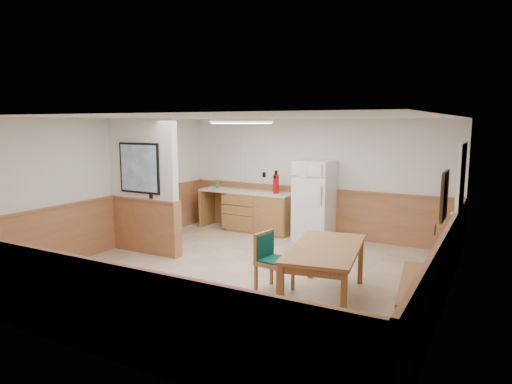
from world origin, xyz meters
The scene contains 20 objects.
ground centered at (0.00, 0.00, 0.00)m, with size 6.00×6.00×0.00m, color tan.
ceiling centered at (0.00, 0.00, 2.50)m, with size 6.00×6.00×0.02m, color white.
back_wall centered at (0.00, 3.00, 1.25)m, with size 6.00×0.02×2.50m, color white.
right_wall centered at (3.00, 0.00, 1.25)m, with size 0.02×6.00×2.50m, color white.
left_wall centered at (-3.00, 0.00, 1.25)m, with size 0.02×6.00×2.50m, color white.
wainscot_back centered at (0.00, 2.98, 0.50)m, with size 6.00×0.04×1.00m, color #AD6B45.
wainscot_right centered at (2.98, 0.00, 0.50)m, with size 0.04×6.00×1.00m, color #AD6B45.
wainscot_left centered at (-2.98, 0.00, 0.50)m, with size 0.04×6.00×1.00m, color #AD6B45.
partition_wall centered at (-2.25, 0.19, 1.23)m, with size 1.50×0.20×2.50m.
kitchen_counter centered at (-1.21, 2.68, 0.46)m, with size 2.20×0.61×1.00m.
exterior_door centered at (2.96, 1.90, 1.05)m, with size 0.07×1.02×2.15m.
kitchen_window centered at (-2.10, 2.98, 1.55)m, with size 0.80×0.04×1.00m.
wall_painting centered at (2.97, -0.30, 1.55)m, with size 0.04×0.50×0.60m.
fluorescent_fixture centered at (-0.80, 1.30, 2.45)m, with size 1.20×0.30×0.09m.
refrigerator centered at (0.16, 2.63, 0.83)m, with size 0.74×0.72×1.65m.
dining_table centered at (1.52, -0.40, 0.66)m, with size 1.16×1.90×0.75m.
dining_bench centered at (2.71, -0.35, 0.35)m, with size 0.59×1.75×0.45m.
dining_chair centered at (0.68, -0.40, 0.49)m, with size 0.67×0.51×0.85m.
fire_extinguisher centered at (-0.74, 2.67, 1.12)m, with size 0.14×0.14×0.50m.
soap_bottle centered at (-2.29, 2.70, 1.00)m, with size 0.06×0.06×0.20m, color #1A9038.
Camera 1 is at (3.58, -6.10, 2.41)m, focal length 32.00 mm.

